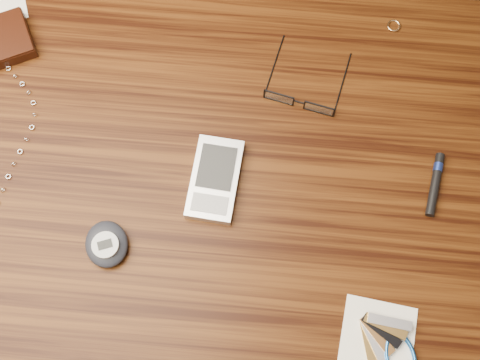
{
  "coord_description": "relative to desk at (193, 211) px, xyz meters",
  "views": [
    {
      "loc": [
        0.1,
        -0.25,
        1.54
      ],
      "look_at": [
        0.07,
        0.02,
        0.76
      ],
      "focal_mm": 45.0,
      "sensor_mm": 36.0,
      "label": 1
    }
  ],
  "objects": [
    {
      "name": "pda_phone",
      "position": [
        0.04,
        0.02,
        0.11
      ],
      "size": [
        0.07,
        0.12,
        0.02
      ],
      "color": "#B6B7BC",
      "rests_on": "desk"
    },
    {
      "name": "pedometer",
      "position": [
        -0.1,
        -0.09,
        0.11
      ],
      "size": [
        0.08,
        0.08,
        0.03
      ],
      "color": "black",
      "rests_on": "desk"
    },
    {
      "name": "black_blue_pen",
      "position": [
        0.34,
        0.04,
        0.11
      ],
      "size": [
        0.03,
        0.09,
        0.01
      ],
      "color": "black",
      "rests_on": "desk"
    },
    {
      "name": "notepad_keys",
      "position": [
        0.28,
        -0.19,
        0.11
      ],
      "size": [
        0.12,
        0.11,
        0.01
      ],
      "color": "white",
      "rests_on": "desk"
    },
    {
      "name": "gold_ring",
      "position": [
        0.28,
        0.29,
        0.1
      ],
      "size": [
        0.03,
        0.03,
        0.0
      ],
      "primitive_type": "torus",
      "rotation": [
        0.0,
        0.0,
        0.41
      ],
      "color": "tan",
      "rests_on": "desk"
    },
    {
      "name": "ground",
      "position": [
        0.0,
        0.0,
        -0.65
      ],
      "size": [
        3.8,
        3.8,
        0.0
      ],
      "primitive_type": "plane",
      "color": "#472814",
      "rests_on": "ground"
    },
    {
      "name": "eyeglasses",
      "position": [
        0.15,
        0.15,
        0.11
      ],
      "size": [
        0.13,
        0.13,
        0.02
      ],
      "color": "black",
      "rests_on": "desk"
    },
    {
      "name": "desk",
      "position": [
        0.0,
        0.0,
        0.0
      ],
      "size": [
        1.0,
        0.7,
        0.75
      ],
      "color": "#3B1D09",
      "rests_on": "ground"
    }
  ]
}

